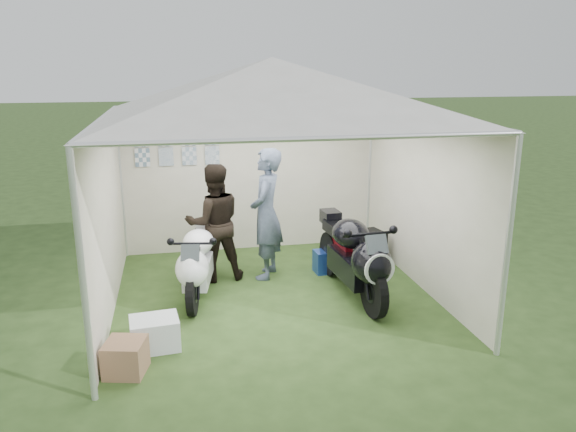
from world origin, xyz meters
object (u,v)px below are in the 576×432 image
motorcycle_white (197,261)px  equipment_box (367,247)px  motorcycle_black (355,255)px  person_dark_jacket (214,223)px  crate_1 (126,357)px  crate_0 (155,333)px  canopy_tent (272,94)px  person_blue_jacket (266,214)px  paddock_stand (329,261)px

motorcycle_white → equipment_box: size_ratio=3.68×
motorcycle_black → person_dark_jacket: 1.99m
motorcycle_white → motorcycle_black: bearing=-1.4°
motorcycle_black → person_dark_jacket: person_dark_jacket is taller
motorcycle_black → motorcycle_white: bearing=164.3°
motorcycle_white → crate_1: bearing=-104.4°
person_dark_jacket → crate_1: 2.64m
motorcycle_white → equipment_box: (2.56, 0.79, -0.25)m
equipment_box → crate_0: equipment_box is taller
motorcycle_black → crate_0: bearing=-165.0°
motorcycle_white → crate_0: (-0.52, -1.27, -0.33)m
canopy_tent → motorcycle_white: canopy_tent is taller
motorcycle_black → canopy_tent: bearing=159.2°
equipment_box → person_blue_jacket: bearing=-171.2°
paddock_stand → crate_0: bearing=-143.3°
person_blue_jacket → crate_0: bearing=-18.2°
equipment_box → crate_0: bearing=-146.2°
canopy_tent → person_blue_jacket: size_ratio=3.09×
equipment_box → crate_1: (-3.35, -2.52, -0.08)m
canopy_tent → crate_1: 3.39m
motorcycle_black → person_dark_jacket: (-1.70, 1.00, 0.25)m
paddock_stand → crate_0: size_ratio=0.85×
canopy_tent → person_dark_jacket: (-0.69, 0.70, -1.76)m
paddock_stand → person_blue_jacket: (-0.91, 0.01, 0.75)m
motorcycle_white → motorcycle_black: (1.97, -0.40, 0.08)m
motorcycle_white → paddock_stand: (1.90, 0.54, -0.33)m
motorcycle_black → paddock_stand: motorcycle_black is taller
person_blue_jacket → crate_1: size_ratio=4.91×
canopy_tent → person_blue_jacket: bearing=87.5°
canopy_tent → crate_1: size_ratio=15.19×
person_dark_jacket → crate_0: size_ratio=3.25×
crate_0 → crate_1: bearing=-120.2°
person_blue_jacket → equipment_box: size_ratio=3.76×
crate_1 → person_dark_jacket: bearing=65.5°
paddock_stand → person_dark_jacket: bearing=177.9°
motorcycle_white → paddock_stand: size_ratio=4.17×
motorcycle_white → crate_1: size_ratio=4.80×
paddock_stand → equipment_box: 0.71m
crate_1 → equipment_box: bearing=37.0°
person_dark_jacket → motorcycle_black: bearing=143.7°
paddock_stand → motorcycle_black: bearing=-85.9°
canopy_tent → crate_1: (-1.75, -1.62, -2.41)m
equipment_box → motorcycle_white: bearing=-162.8°
crate_0 → crate_1: size_ratio=1.35×
equipment_box → crate_0: size_ratio=0.97×
paddock_stand → crate_1: (-2.69, -2.26, 0.01)m
motorcycle_black → paddock_stand: (-0.07, 0.94, -0.41)m
equipment_box → person_dark_jacket: bearing=-175.1°
crate_0 → motorcycle_black: bearing=19.1°
motorcycle_white → crate_0: size_ratio=3.56×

